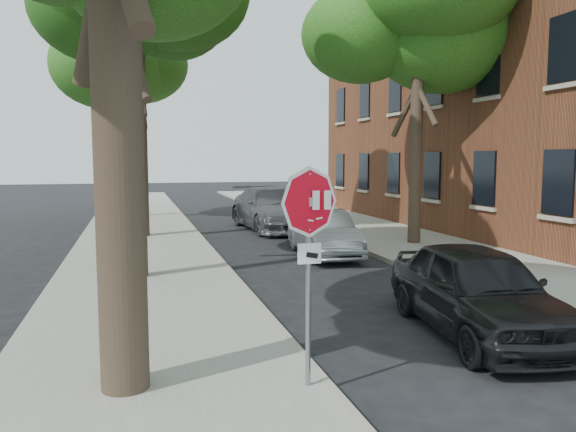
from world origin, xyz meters
The scene contains 13 objects.
ground centered at (0.00, 0.00, 0.00)m, with size 120.00×120.00×0.00m, color black.
sidewalk_left centered at (-2.50, 12.00, 0.06)m, with size 4.00×55.00×0.12m, color gray.
sidewalk_right centered at (6.00, 12.00, 0.06)m, with size 4.00×55.00×0.12m, color gray.
curb_left centered at (-0.45, 12.00, 0.07)m, with size 0.12×55.00×0.13m, color #9E9384.
curb_right centered at (3.95, 12.00, 0.07)m, with size 0.12×55.00×0.13m, color #9E9384.
apartment_building centered at (14.00, 14.00, 7.65)m, with size 12.20×20.20×15.30m.
stop_sign centered at (-0.70, -0.03, 1.95)m, with size 0.76×0.34×2.61m.
tree_mid_b centered at (-2.42, 14.12, 8.00)m, with size 5.88×5.46×10.36m.
tree_far centered at (-2.72, 21.11, 7.21)m, with size 5.29×4.91×9.33m.
tree_right centered at (5.98, 10.11, 7.21)m, with size 5.29×4.91×9.33m.
car_a centered at (2.60, 1.50, 0.73)m, with size 1.72×4.28×1.46m, color black.
car_b centered at (2.60, 9.05, 0.66)m, with size 1.40×4.01×1.32m, color #919398.
car_c centered at (2.60, 15.33, 0.83)m, with size 2.33×5.72×1.66m, color #525156.
Camera 1 is at (-2.64, -6.16, 2.82)m, focal length 35.00 mm.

